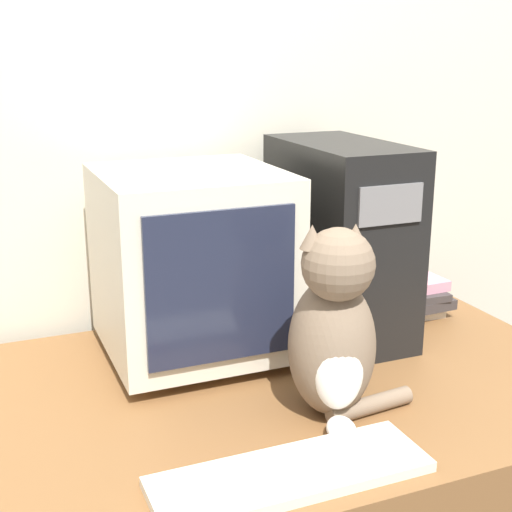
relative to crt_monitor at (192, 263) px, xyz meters
The scene contains 7 objects.
wall_back 0.41m from the crt_monitor, 69.41° to the left, with size 7.00×0.05×2.50m.
crt_monitor is the anchor object (origin of this frame).
computer_tower 0.36m from the crt_monitor, ahead, with size 0.21×0.42×0.45m.
keyboard 0.55m from the crt_monitor, 90.53° to the right, with size 0.45×0.14×0.02m.
cat 0.39m from the crt_monitor, 66.25° to the right, with size 0.26×0.25×0.37m.
book_stack 0.62m from the crt_monitor, ahead, with size 0.17×0.22×0.09m.
pen 0.51m from the crt_monitor, 105.98° to the right, with size 0.15×0.03×0.01m.
Camera 1 is at (-0.54, -0.79, 1.43)m, focal length 50.00 mm.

